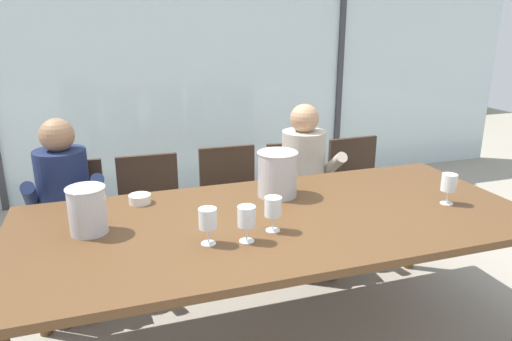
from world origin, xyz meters
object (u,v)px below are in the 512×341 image
Objects in this scene: chair_left_of_center at (151,209)px; person_beige_jumper at (306,175)px; dining_table at (277,227)px; chair_center at (231,198)px; chair_right_of_center at (296,193)px; wine_glass_by_right_taster at (273,208)px; wine_glass_near_bucket at (449,183)px; person_navy_polo at (65,201)px; wine_glass_center_pour at (247,218)px; ice_bucket_secondary at (87,209)px; chair_near_curtain at (72,218)px; wine_glass_by_left_taster at (208,220)px; tasting_bowl at (140,199)px; chair_near_window_right at (358,185)px; ice_bucket_primary at (277,173)px.

person_beige_jumper is at bearing -4.84° from chair_left_of_center.
dining_table is 3.11× the size of chair_center.
wine_glass_by_right_taster is at bearing -110.69° from chair_right_of_center.
wine_glass_near_bucket is 1.00× the size of wine_glass_by_right_taster.
wine_glass_center_pour is (0.85, -1.10, 0.22)m from person_navy_polo.
chair_right_of_center is 1.49m from wine_glass_center_pour.
chair_center is (0.59, 0.05, 0.00)m from chair_left_of_center.
wine_glass_near_bucket is at bearing -63.88° from person_beige_jumper.
ice_bucket_secondary is (-1.49, -0.76, 0.22)m from person_beige_jumper.
wine_glass_by_right_taster is (-0.62, -1.14, 0.39)m from chair_right_of_center.
chair_near_curtain is at bearing 136.43° from dining_table.
wine_glass_by_left_taster is (0.52, -0.30, -0.00)m from ice_bucket_secondary.
tasting_bowl is at bearing 134.85° from wine_glass_by_right_taster.
chair_near_window_right is 0.55m from person_beige_jumper.
ice_bucket_primary is (1.20, -0.57, 0.23)m from person_navy_polo.
ice_bucket_primary reaches higher than dining_table.
chair_near_window_right is 4.97× the size of wine_glass_near_bucket.
chair_left_of_center is 3.27× the size of ice_bucket_primary.
person_navy_polo is 1.28m from wine_glass_by_left_taster.
person_navy_polo is at bearing -179.43° from chair_near_window_right.
person_beige_jumper is 6.81× the size of wine_glass_center_pour.
wine_glass_by_right_taster is at bearing -178.42° from wine_glass_near_bucket.
wine_glass_by_right_taster is (0.33, 0.04, 0.00)m from wine_glass_by_left_taster.
wine_glass_center_pour is (-0.24, -0.22, 0.18)m from dining_table.
chair_center reaches higher than tasting_bowl.
ice_bucket_secondary reaches higher than dining_table.
person_beige_jumper is at bearing 112.12° from wine_glass_near_bucket.
chair_near_curtain is 4.97× the size of wine_glass_by_left_taster.
chair_near_window_right is at bearing 1.33° from chair_left_of_center.
ice_bucket_primary reaches higher than wine_glass_by_right_taster.
chair_right_of_center is at bearing 0.91° from chair_left_of_center.
ice_bucket_primary is 1.52× the size of wine_glass_near_bucket.
chair_near_window_right is at bearing 44.87° from wine_glass_by_right_taster.
wine_glass_near_bucket reaches higher than chair_center.
wine_glass_center_pour is at bearing -10.13° from wine_glass_by_left_taster.
chair_right_of_center is 4.97× the size of wine_glass_by_right_taster.
chair_left_of_center is 1.32m from wine_glass_center_pour.
person_navy_polo is at bearing 154.10° from wine_glass_near_bucket.
ice_bucket_primary reaches higher than chair_near_curtain.
ice_bucket_secondary is 0.89m from wine_glass_by_right_taster.
chair_center is 1.54m from wine_glass_near_bucket.
person_navy_polo is 1.35m from ice_bucket_primary.
chair_near_window_right is 4.97× the size of wine_glass_center_pour.
ice_bucket_primary is (-0.42, -0.68, 0.41)m from chair_right_of_center.
person_beige_jumper reaches higher than chair_near_curtain.
person_beige_jumper is (1.65, -0.00, 0.00)m from person_navy_polo.
ice_bucket_primary reaches higher than chair_left_of_center.
chair_near_window_right is at bearing 38.69° from wine_glass_by_left_taster.
person_navy_polo reaches higher than wine_glass_near_bucket.
wine_glass_by_right_taster is at bearing -118.01° from dining_table.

